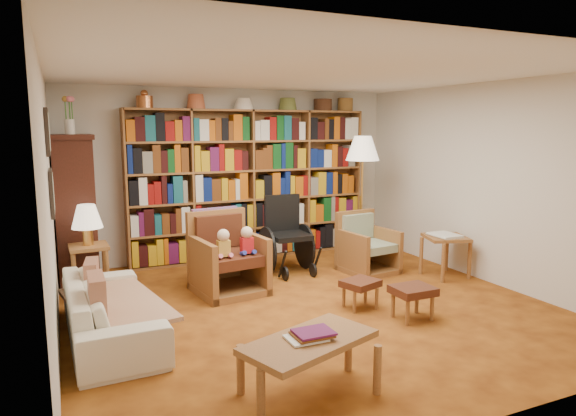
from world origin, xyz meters
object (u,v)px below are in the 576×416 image
footstool_a (360,285)px  side_table_lamp (89,258)px  armchair_leather (226,258)px  sofa (111,309)px  floor_lamp (363,153)px  coffee_table (309,346)px  footstool_b (413,293)px  armchair_sage (365,248)px  side_table_papers (446,243)px  wheelchair (286,237)px

footstool_a → side_table_lamp: bearing=148.1°
armchair_leather → footstool_a: (1.13, -1.20, -0.14)m
side_table_lamp → armchair_leather: armchair_leather is taller
armchair_leather → footstool_a: armchair_leather is taller
sofa → floor_lamp: floor_lamp is taller
coffee_table → sofa: bearing=126.3°
coffee_table → footstool_b: bearing=29.1°
side_table_lamp → floor_lamp: size_ratio=0.33×
floor_lamp → armchair_leather: bearing=-165.9°
sofa → footstool_a: size_ratio=4.15×
armchair_sage → coffee_table: (-2.18, -2.66, 0.06)m
sofa → side_table_papers: side_table_papers is taller
side_table_papers → footstool_a: 1.77m
sofa → wheelchair: bearing=-61.6°
armchair_sage → side_table_papers: armchair_sage is taller
side_table_lamp → footstool_a: bearing=-31.9°
sofa → armchair_leather: (1.41, 0.94, 0.12)m
footstool_a → coffee_table: size_ratio=0.41×
armchair_sage → floor_lamp: floor_lamp is taller
sofa → armchair_leather: armchair_leather is taller
floor_lamp → coffee_table: size_ratio=1.64×
footstool_b → armchair_leather: bearing=130.5°
coffee_table → armchair_leather: bearing=85.9°
side_table_lamp → side_table_papers: (4.30, -1.06, 0.00)m
sofa → side_table_lamp: 1.39m
side_table_papers → sofa: bearing=-175.7°
armchair_sage → coffee_table: 3.43m
side_table_lamp → wheelchair: 2.51m
side_table_lamp → wheelchair: bearing=0.8°
footstool_a → armchair_leather: bearing=133.2°
wheelchair → armchair_leather: bearing=-154.7°
wheelchair → footstool_a: wheelchair is taller
wheelchair → side_table_papers: bearing=-31.5°
sofa → wheelchair: size_ratio=1.81×
footstool_b → side_table_lamp: bearing=144.2°
armchair_leather → side_table_papers: size_ratio=1.51×
armchair_leather → footstool_b: (1.45, -1.70, -0.11)m
floor_lamp → side_table_papers: floor_lamp is taller
armchair_sage → footstool_b: bearing=-107.3°
armchair_leather → armchair_sage: 1.99m
wheelchair → coffee_table: 3.30m
side_table_lamp → coffee_table: side_table_lamp is taller
wheelchair → footstool_a: bearing=-85.6°
sofa → coffee_table: sofa is taller
wheelchair → side_table_papers: 2.10m
sofa → armchair_sage: size_ratio=2.33×
floor_lamp → footstool_a: 2.47m
sofa → footstool_b: (2.85, -0.76, 0.01)m
side_table_lamp → footstool_b: side_table_lamp is taller
floor_lamp → sofa: bearing=-157.6°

